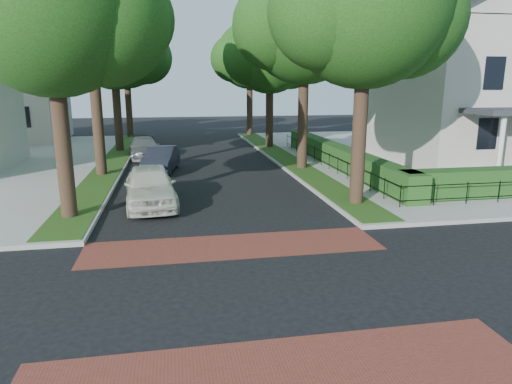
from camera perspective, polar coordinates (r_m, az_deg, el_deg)
ground at (r=11.12m, az=-0.60°, el=-12.42°), size 120.00×120.00×0.00m
sidewalk_ne at (r=36.12m, az=25.81°, el=4.47°), size 30.00×30.00×0.15m
crosswalk_far at (r=14.04m, az=-2.81°, el=-6.78°), size 9.00×2.20×0.01m
crosswalk_near at (r=8.41m, az=3.37°, el=-21.75°), size 9.00×2.20×0.01m
grass_strip_ne at (r=30.19m, az=3.41°, el=4.44°), size 1.60×29.80×0.02m
grass_strip_nw at (r=29.58m, az=-17.42°, el=3.67°), size 1.60×29.80×0.02m
tree_right_near at (r=18.80m, az=13.59°, el=21.56°), size 7.75×6.67×10.66m
tree_right_mid at (r=26.34m, az=6.23°, el=20.17°), size 8.25×7.09×11.22m
tree_right_far at (r=34.92m, az=1.83°, el=16.77°), size 7.25×6.23×9.74m
tree_right_back at (r=43.78m, az=-0.73°, el=16.56°), size 7.50×6.45×10.20m
tree_left_near at (r=17.67m, az=-23.89°, el=20.20°), size 7.50×6.45×10.20m
tree_left_mid at (r=25.63m, az=-19.82°, el=20.50°), size 8.00×6.88×11.48m
tree_left_far at (r=34.37m, az=-17.23°, el=16.62°), size 7.00×6.02×9.86m
tree_left_back at (r=43.34m, az=-15.84°, el=16.30°), size 7.75×6.66×10.44m
hedge_main_road at (r=26.89m, az=10.28°, el=4.42°), size 1.00×18.00×1.20m
fence_main_road at (r=26.65m, az=8.65°, el=4.08°), size 0.06×18.00×0.90m
house_victorian at (r=32.16m, az=27.22°, el=14.06°), size 13.00×13.05×12.48m
house_left_far at (r=44.09m, az=-29.25°, el=11.99°), size 10.00×9.00×10.14m
parked_car_front at (r=18.84m, az=-13.09°, el=0.74°), size 2.38×5.02×1.66m
parked_car_middle at (r=26.11m, az=-11.81°, el=4.00°), size 2.17×4.48×1.42m
parked_car_rear at (r=31.31m, az=-13.78°, el=5.37°), size 2.46×4.89×1.36m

